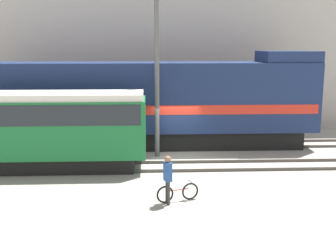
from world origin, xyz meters
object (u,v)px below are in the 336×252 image
object	(u,v)px
bicycle	(178,193)
person	(168,175)
freight_locomotive	(143,103)
utility_pole_left	(157,64)
streetcar	(45,126)

from	to	relation	value
bicycle	person	xyz separation A→B (m)	(-0.38, -0.27, 0.78)
freight_locomotive	bicycle	xyz separation A→B (m)	(1.34, -8.61, -2.16)
bicycle	utility_pole_left	xyz separation A→B (m)	(-0.62, 6.47, 4.41)
freight_locomotive	streetcar	size ratio (longest dim) A/B	2.13
freight_locomotive	person	distance (m)	9.04
freight_locomotive	bicycle	bearing A→B (deg)	-81.13
person	utility_pole_left	distance (m)	7.66
utility_pole_left	freight_locomotive	bearing A→B (deg)	108.76
freight_locomotive	utility_pole_left	world-z (taller)	utility_pole_left
bicycle	person	size ratio (longest dim) A/B	0.88
streetcar	bicycle	size ratio (longest dim) A/B	5.72
freight_locomotive	person	xyz separation A→B (m)	(0.96, -8.88, -1.38)
freight_locomotive	utility_pole_left	size ratio (longest dim) A/B	2.04
streetcar	bicycle	world-z (taller)	streetcar
person	utility_pole_left	world-z (taller)	utility_pole_left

